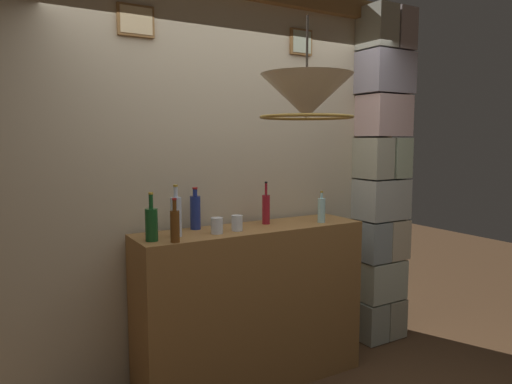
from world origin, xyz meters
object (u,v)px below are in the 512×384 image
liquor_bottle_scotch (195,212)px  liquor_bottle_bourbon (266,208)px  liquor_bottle_whiskey (175,225)px  glass_tumbler_highball (237,223)px  liquor_bottle_gin (321,210)px  glass_tumbler_rocks (217,226)px  pendant_lamp (306,98)px  liquor_bottle_vodka (176,216)px  liquor_bottle_sherry (152,224)px

liquor_bottle_scotch → liquor_bottle_bourbon: liquor_bottle_bourbon is taller
liquor_bottle_whiskey → glass_tumbler_highball: liquor_bottle_whiskey is taller
liquor_bottle_gin → glass_tumbler_rocks: bearing=178.1°
liquor_bottle_gin → pendant_lamp: 1.21m
glass_tumbler_rocks → glass_tumbler_highball: (0.16, 0.02, -0.00)m
liquor_bottle_whiskey → liquor_bottle_bourbon: (0.77, 0.23, 0.01)m
pendant_lamp → liquor_bottle_whiskey: bearing=127.5°
liquor_bottle_vodka → glass_tumbler_rocks: (0.26, -0.05, -0.08)m
liquor_bottle_bourbon → liquor_bottle_vodka: bearing=-173.7°
glass_tumbler_highball → liquor_bottle_whiskey: bearing=-166.0°
glass_tumbler_rocks → liquor_bottle_scotch: bearing=106.4°
liquor_bottle_sherry → pendant_lamp: bearing=-51.1°
liquor_bottle_scotch → liquor_bottle_bourbon: size_ratio=0.93×
liquor_bottle_sherry → glass_tumbler_highball: 0.59m
liquor_bottle_vodka → liquor_bottle_gin: bearing=-4.0°
liquor_bottle_whiskey → glass_tumbler_rocks: (0.32, 0.10, -0.05)m
liquor_bottle_vodka → liquor_bottle_scotch: size_ratio=1.14×
liquor_bottle_sherry → liquor_bottle_whiskey: bearing=-43.8°
liquor_bottle_sherry → glass_tumbler_rocks: (0.43, -0.00, -0.05)m
liquor_bottle_bourbon → liquor_bottle_whiskey: bearing=-163.5°
liquor_bottle_bourbon → liquor_bottle_sherry: liquor_bottle_bourbon is taller
liquor_bottle_gin → glass_tumbler_rocks: liquor_bottle_gin is taller
liquor_bottle_vodka → glass_tumbler_highball: 0.42m
liquor_bottle_sherry → glass_tumbler_rocks: 0.43m
liquor_bottle_whiskey → liquor_bottle_gin: bearing=3.7°
glass_tumbler_rocks → pendant_lamp: 1.07m
liquor_bottle_scotch → glass_tumbler_rocks: size_ratio=2.75×
liquor_bottle_vodka → glass_tumbler_highball: (0.41, -0.03, -0.08)m
glass_tumbler_highball → pendant_lamp: size_ratio=0.20×
liquor_bottle_bourbon → liquor_bottle_gin: bearing=-22.1°
liquor_bottle_gin → glass_tumbler_highball: (-0.67, 0.04, -0.04)m
liquor_bottle_whiskey → liquor_bottle_vodka: bearing=66.2°
liquor_bottle_gin → glass_tumbler_rocks: 0.83m
glass_tumbler_rocks → pendant_lamp: size_ratio=0.20×
liquor_bottle_vodka → liquor_bottle_gin: size_ratio=1.41×
liquor_bottle_gin → liquor_bottle_vodka: bearing=176.0°
liquor_bottle_sherry → liquor_bottle_gin: 1.26m
liquor_bottle_gin → glass_tumbler_highball: liquor_bottle_gin is taller
liquor_bottle_vodka → glass_tumbler_rocks: size_ratio=3.14×
liquor_bottle_vodka → liquor_bottle_scotch: (0.20, 0.16, -0.01)m
liquor_bottle_vodka → liquor_bottle_sherry: 0.18m
glass_tumbler_highball → glass_tumbler_rocks: bearing=-173.8°
liquor_bottle_gin → pendant_lamp: size_ratio=0.45×
liquor_bottle_gin → glass_tumbler_highball: 0.68m
liquor_bottle_bourbon → glass_tumbler_rocks: bearing=-164.3°
liquor_bottle_whiskey → liquor_bottle_sherry: (-0.11, 0.10, 0.00)m
liquor_bottle_vodka → liquor_bottle_gin: 1.09m
glass_tumbler_rocks → pendant_lamp: pendant_lamp is taller
liquor_bottle_bourbon → liquor_bottle_sherry: 0.89m
glass_tumbler_rocks → pendant_lamp: bearing=-77.8°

